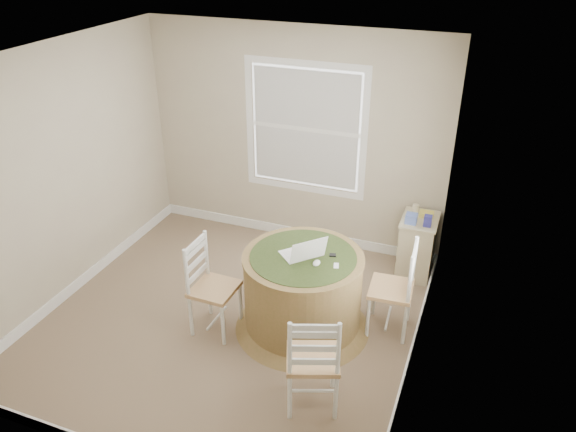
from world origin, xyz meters
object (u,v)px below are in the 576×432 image
at_px(round_table, 303,289).
at_px(corner_chest, 417,246).
at_px(chair_right, 391,289).
at_px(chair_left, 215,288).
at_px(chair_near, 313,358).
at_px(laptop, 303,253).

xyz_separation_m(round_table, corner_chest, (0.87, 1.36, -0.10)).
bearing_deg(chair_right, round_table, -74.86).
xyz_separation_m(round_table, chair_left, (-0.77, -0.32, 0.03)).
bearing_deg(chair_near, laptop, -85.76).
bearing_deg(corner_chest, chair_near, -102.60).
distance_m(laptop, corner_chest, 1.68).
xyz_separation_m(chair_right, laptop, (-0.80, -0.27, 0.38)).
bearing_deg(laptop, corner_chest, -169.83).
xyz_separation_m(chair_left, chair_right, (1.57, 0.60, 0.00)).
xyz_separation_m(chair_right, corner_chest, (0.07, 1.08, -0.13)).
bearing_deg(chair_right, chair_left, -73.06).
bearing_deg(chair_left, chair_right, -67.77).
bearing_deg(chair_near, corner_chest, -121.89).
height_order(chair_right, corner_chest, chair_right).
relative_size(round_table, chair_left, 1.39).
distance_m(chair_near, laptop, 1.06).
distance_m(chair_near, chair_right, 1.23).
relative_size(chair_left, chair_near, 1.00).
bearing_deg(chair_right, corner_chest, 172.16).
bearing_deg(chair_left, laptop, -65.29).
bearing_deg(chair_near, chair_left, -46.03).
relative_size(round_table, laptop, 2.78).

